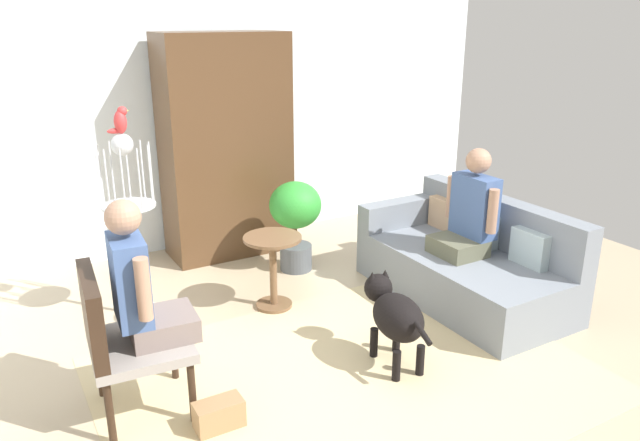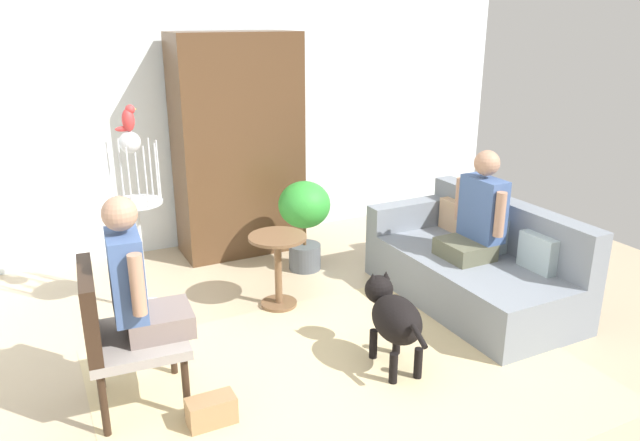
{
  "view_description": "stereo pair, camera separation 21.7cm",
  "coord_description": "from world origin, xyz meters",
  "px_view_note": "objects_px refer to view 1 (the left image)",
  "views": [
    {
      "loc": [
        -1.9,
        -3.07,
        2.26
      ],
      "look_at": [
        -0.02,
        0.22,
        0.97
      ],
      "focal_mm": 33.96,
      "sensor_mm": 36.0,
      "label": 1
    },
    {
      "loc": [
        -1.71,
        -3.18,
        2.26
      ],
      "look_at": [
        -0.02,
        0.22,
        0.97
      ],
      "focal_mm": 33.96,
      "sensor_mm": 36.0,
      "label": 2
    }
  ],
  "objects_px": {
    "person_on_armchair": "(140,286)",
    "armoire_cabinet": "(226,147)",
    "handbag": "(219,415)",
    "parrot": "(120,121)",
    "bird_cage_stand": "(131,225)",
    "couch": "(466,262)",
    "round_end_table": "(273,263)",
    "dog": "(395,314)",
    "armchair": "(118,333)",
    "person_on_couch": "(470,212)",
    "potted_plant": "(295,215)"
  },
  "relations": [
    {
      "from": "round_end_table",
      "to": "handbag",
      "type": "distance_m",
      "value": 1.57
    },
    {
      "from": "bird_cage_stand",
      "to": "potted_plant",
      "type": "bearing_deg",
      "value": 7.7
    },
    {
      "from": "bird_cage_stand",
      "to": "parrot",
      "type": "distance_m",
      "value": 0.79
    },
    {
      "from": "parrot",
      "to": "dog",
      "type": "bearing_deg",
      "value": -49.3
    },
    {
      "from": "round_end_table",
      "to": "bird_cage_stand",
      "type": "bearing_deg",
      "value": 158.51
    },
    {
      "from": "couch",
      "to": "parrot",
      "type": "bearing_deg",
      "value": 158.7
    },
    {
      "from": "bird_cage_stand",
      "to": "parrot",
      "type": "relative_size",
      "value": 7.5
    },
    {
      "from": "person_on_armchair",
      "to": "bird_cage_stand",
      "type": "height_order",
      "value": "bird_cage_stand"
    },
    {
      "from": "couch",
      "to": "round_end_table",
      "type": "distance_m",
      "value": 1.63
    },
    {
      "from": "bird_cage_stand",
      "to": "couch",
      "type": "bearing_deg",
      "value": -21.26
    },
    {
      "from": "armoire_cabinet",
      "to": "parrot",
      "type": "bearing_deg",
      "value": -140.1
    },
    {
      "from": "person_on_couch",
      "to": "handbag",
      "type": "relative_size",
      "value": 3.09
    },
    {
      "from": "round_end_table",
      "to": "parrot",
      "type": "relative_size",
      "value": 3.14
    },
    {
      "from": "person_on_armchair",
      "to": "round_end_table",
      "type": "xyz_separation_m",
      "value": [
        1.23,
        0.84,
        -0.42
      ]
    },
    {
      "from": "armchair",
      "to": "dog",
      "type": "relative_size",
      "value": 1.17
    },
    {
      "from": "person_on_armchair",
      "to": "handbag",
      "type": "bearing_deg",
      "value": -53.63
    },
    {
      "from": "handbag",
      "to": "parrot",
      "type": "bearing_deg",
      "value": 91.67
    },
    {
      "from": "dog",
      "to": "potted_plant",
      "type": "relative_size",
      "value": 0.93
    },
    {
      "from": "bird_cage_stand",
      "to": "dog",
      "type": "bearing_deg",
      "value": -49.18
    },
    {
      "from": "round_end_table",
      "to": "parrot",
      "type": "height_order",
      "value": "parrot"
    },
    {
      "from": "armchair",
      "to": "bird_cage_stand",
      "type": "relative_size",
      "value": 0.63
    },
    {
      "from": "parrot",
      "to": "round_end_table",
      "type": "bearing_deg",
      "value": -21.6
    },
    {
      "from": "potted_plant",
      "to": "armoire_cabinet",
      "type": "relative_size",
      "value": 0.4
    },
    {
      "from": "bird_cage_stand",
      "to": "parrot",
      "type": "height_order",
      "value": "parrot"
    },
    {
      "from": "handbag",
      "to": "couch",
      "type": "bearing_deg",
      "value": 14.68
    },
    {
      "from": "armchair",
      "to": "person_on_armchair",
      "type": "height_order",
      "value": "person_on_armchair"
    },
    {
      "from": "couch",
      "to": "parrot",
      "type": "distance_m",
      "value": 2.96
    },
    {
      "from": "bird_cage_stand",
      "to": "handbag",
      "type": "distance_m",
      "value": 1.75
    },
    {
      "from": "dog",
      "to": "armoire_cabinet",
      "type": "height_order",
      "value": "armoire_cabinet"
    },
    {
      "from": "parrot",
      "to": "armoire_cabinet",
      "type": "relative_size",
      "value": 0.09
    },
    {
      "from": "parrot",
      "to": "handbag",
      "type": "relative_size",
      "value": 0.69
    },
    {
      "from": "round_end_table",
      "to": "bird_cage_stand",
      "type": "relative_size",
      "value": 0.42
    },
    {
      "from": "armchair",
      "to": "bird_cage_stand",
      "type": "distance_m",
      "value": 1.29
    },
    {
      "from": "armchair",
      "to": "potted_plant",
      "type": "bearing_deg",
      "value": 37.01
    },
    {
      "from": "potted_plant",
      "to": "person_on_couch",
      "type": "bearing_deg",
      "value": -51.73
    },
    {
      "from": "armchair",
      "to": "parrot",
      "type": "distance_m",
      "value": 1.63
    },
    {
      "from": "person_on_armchair",
      "to": "handbag",
      "type": "relative_size",
      "value": 3.08
    },
    {
      "from": "couch",
      "to": "handbag",
      "type": "height_order",
      "value": "couch"
    },
    {
      "from": "armchair",
      "to": "potted_plant",
      "type": "height_order",
      "value": "armchair"
    },
    {
      "from": "person_on_armchair",
      "to": "armoire_cabinet",
      "type": "height_order",
      "value": "armoire_cabinet"
    },
    {
      "from": "person_on_armchair",
      "to": "potted_plant",
      "type": "distance_m",
      "value": 2.27
    },
    {
      "from": "couch",
      "to": "handbag",
      "type": "xyz_separation_m",
      "value": [
        -2.45,
        -0.64,
        -0.2
      ]
    },
    {
      "from": "dog",
      "to": "bird_cage_stand",
      "type": "distance_m",
      "value": 2.08
    },
    {
      "from": "armchair",
      "to": "armoire_cabinet",
      "type": "distance_m",
      "value": 2.71
    },
    {
      "from": "armchair",
      "to": "person_on_couch",
      "type": "xyz_separation_m",
      "value": [
        2.84,
        0.2,
        0.21
      ]
    },
    {
      "from": "dog",
      "to": "handbag",
      "type": "distance_m",
      "value": 1.32
    },
    {
      "from": "dog",
      "to": "bird_cage_stand",
      "type": "height_order",
      "value": "bird_cage_stand"
    },
    {
      "from": "armchair",
      "to": "person_on_armchair",
      "type": "bearing_deg",
      "value": -4.4
    },
    {
      "from": "couch",
      "to": "bird_cage_stand",
      "type": "distance_m",
      "value": 2.73
    },
    {
      "from": "person_on_couch",
      "to": "bird_cage_stand",
      "type": "bearing_deg",
      "value": 157.64
    }
  ]
}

